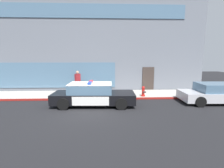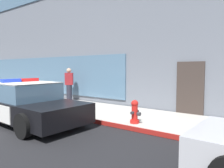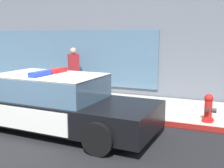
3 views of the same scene
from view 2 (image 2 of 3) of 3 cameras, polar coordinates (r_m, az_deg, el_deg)
The scene contains 6 objects.
sidewalk at distance 9.82m, azimuth -9.91°, elevation -6.23°, with size 48.00×2.72×0.15m, color #B2ADA3.
curb_red_paint at distance 8.94m, azimuth -16.35°, elevation -7.37°, with size 28.80×0.04×0.14m, color maroon.
storefront_building at distance 15.77m, azimuth -0.99°, elevation 14.16°, with size 23.72×8.64×9.13m.
police_cruiser at distance 7.97m, azimuth -22.77°, elevation -4.53°, with size 5.05×2.24×1.49m.
fire_hydrant at distance 6.64m, azimuth 6.15°, elevation -7.49°, with size 0.34×0.39×0.73m.
pedestrian_on_sidewalk at distance 11.11m, azimuth -11.47°, elevation -0.15°, with size 0.47×0.45×1.71m.
Camera 2 is at (7.00, -3.07, 1.85)m, focal length 33.97 mm.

